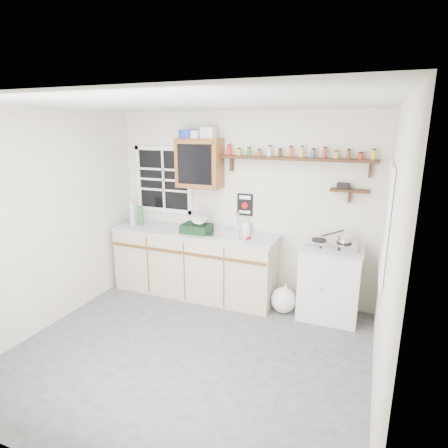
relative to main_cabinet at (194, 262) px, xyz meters
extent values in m
cube|color=#48484A|center=(0.58, -1.30, -0.47)|extent=(3.60, 3.20, 0.02)
cube|color=silver|center=(0.58, -1.30, 2.05)|extent=(3.60, 3.20, 0.02)
cube|color=beige|center=(-1.23, -1.30, 0.79)|extent=(0.02, 3.20, 2.50)
cube|color=beige|center=(2.40, -1.30, 0.79)|extent=(0.02, 3.20, 2.50)
cube|color=beige|center=(0.58, 0.31, 0.79)|extent=(3.60, 0.02, 2.50)
cube|color=beige|center=(0.58, -2.91, 0.79)|extent=(3.60, 0.02, 2.50)
cube|color=beige|center=(0.00, 0.00, -0.02)|extent=(2.27, 0.60, 0.88)
cube|color=#A2A6AA|center=(0.00, 0.00, 0.44)|extent=(2.31, 0.62, 0.04)
cube|color=brown|center=(-0.85, -0.31, 0.24)|extent=(0.53, 0.02, 0.03)
cube|color=brown|center=(-0.28, -0.31, 0.24)|extent=(0.53, 0.02, 0.03)
cube|color=brown|center=(0.28, -0.31, 0.24)|extent=(0.53, 0.02, 0.03)
cube|color=brown|center=(0.85, -0.31, 0.24)|extent=(0.53, 0.02, 0.03)
cube|color=silver|center=(1.83, 0.03, -0.02)|extent=(0.70, 0.55, 0.88)
cube|color=#A2A6AA|center=(1.83, 0.03, 0.43)|extent=(0.73, 0.57, 0.03)
cube|color=silver|center=(0.53, 0.00, 0.46)|extent=(0.52, 0.44, 0.03)
cylinder|color=silver|center=(0.58, 0.16, 0.60)|extent=(0.02, 0.02, 0.28)
cylinder|color=silver|center=(0.58, 0.10, 0.73)|extent=(0.02, 0.14, 0.02)
cube|color=brown|center=(0.03, 0.15, 1.36)|extent=(0.60, 0.30, 0.65)
cube|color=black|center=(0.03, -0.01, 1.36)|extent=(0.48, 0.02, 0.52)
cylinder|color=#1A33AB|center=(-0.14, 0.15, 1.74)|extent=(0.24, 0.24, 0.11)
cube|color=silver|center=(0.17, 0.15, 1.76)|extent=(0.18, 0.15, 0.14)
cylinder|color=silver|center=(0.00, 0.10, 1.74)|extent=(0.12, 0.12, 0.10)
cube|color=black|center=(1.31, 0.21, 1.46)|extent=(1.91, 0.18, 0.04)
cube|color=black|center=(0.45, 0.25, 1.36)|extent=(0.03, 0.10, 0.18)
cube|color=black|center=(2.17, 0.25, 1.36)|extent=(0.03, 0.10, 0.18)
cylinder|color=red|center=(0.43, 0.21, 1.54)|extent=(0.05, 0.05, 0.12)
cylinder|color=black|center=(0.43, 0.21, 1.61)|extent=(0.05, 0.05, 0.02)
cylinder|color=gold|center=(0.57, 0.21, 1.52)|extent=(0.05, 0.05, 0.08)
cylinder|color=black|center=(0.57, 0.21, 1.56)|extent=(0.04, 0.04, 0.02)
cylinder|color=#267226|center=(0.70, 0.21, 1.53)|extent=(0.04, 0.04, 0.10)
cylinder|color=black|center=(0.70, 0.21, 1.58)|extent=(0.04, 0.04, 0.02)
cylinder|color=#99591E|center=(0.84, 0.21, 1.51)|extent=(0.05, 0.05, 0.08)
cylinder|color=black|center=(0.84, 0.21, 1.56)|extent=(0.04, 0.04, 0.02)
cylinder|color=silver|center=(0.97, 0.21, 1.54)|extent=(0.05, 0.05, 0.12)
cylinder|color=black|center=(0.97, 0.21, 1.61)|extent=(0.05, 0.05, 0.02)
cylinder|color=#4C2614|center=(1.11, 0.21, 1.52)|extent=(0.05, 0.05, 0.09)
cylinder|color=black|center=(1.11, 0.21, 1.58)|extent=(0.04, 0.04, 0.02)
cylinder|color=#B24C19|center=(1.24, 0.21, 1.54)|extent=(0.05, 0.05, 0.12)
cylinder|color=black|center=(1.24, 0.21, 1.60)|extent=(0.04, 0.04, 0.02)
cylinder|color=gold|center=(1.38, 0.21, 1.54)|extent=(0.05, 0.05, 0.13)
cylinder|color=black|center=(1.38, 0.21, 1.61)|extent=(0.04, 0.04, 0.02)
cylinder|color=#334C8C|center=(1.51, 0.21, 1.53)|extent=(0.05, 0.05, 0.10)
cylinder|color=black|center=(1.51, 0.21, 1.58)|extent=(0.04, 0.04, 0.02)
cylinder|color=maroon|center=(1.65, 0.21, 1.54)|extent=(0.05, 0.05, 0.12)
cylinder|color=black|center=(1.65, 0.21, 1.60)|extent=(0.05, 0.05, 0.02)
cylinder|color=#BF8C3F|center=(1.78, 0.21, 1.52)|extent=(0.05, 0.05, 0.08)
cylinder|color=black|center=(1.78, 0.21, 1.57)|extent=(0.05, 0.05, 0.02)
cylinder|color=brown|center=(1.92, 0.21, 1.53)|extent=(0.05, 0.05, 0.10)
cylinder|color=black|center=(1.92, 0.21, 1.59)|extent=(0.04, 0.04, 0.02)
cylinder|color=red|center=(2.05, 0.21, 1.51)|extent=(0.06, 0.06, 0.07)
cylinder|color=black|center=(2.05, 0.21, 1.56)|extent=(0.05, 0.05, 0.02)
cylinder|color=gold|center=(2.19, 0.21, 1.53)|extent=(0.05, 0.05, 0.11)
cylinder|color=black|center=(2.19, 0.21, 1.59)|extent=(0.04, 0.04, 0.02)
cube|color=black|center=(1.96, 0.22, 1.11)|extent=(0.45, 0.15, 0.03)
cube|color=black|center=(1.96, 0.26, 1.03)|extent=(0.03, 0.08, 0.14)
cube|color=black|center=(1.88, 0.22, 1.16)|extent=(0.14, 0.10, 0.07)
cube|color=black|center=(0.63, 0.29, 0.82)|extent=(0.22, 0.01, 0.30)
cube|color=white|center=(0.63, 0.28, 0.92)|extent=(0.16, 0.00, 0.05)
cylinder|color=#A50C0C|center=(0.63, 0.28, 0.81)|extent=(0.09, 0.01, 0.09)
cube|color=white|center=(0.63, 0.28, 0.72)|extent=(0.16, 0.00, 0.04)
cube|color=black|center=(-0.62, 0.29, 1.09)|extent=(0.85, 0.02, 0.90)
cube|color=white|center=(-0.62, 0.29, 1.09)|extent=(0.93, 0.03, 0.98)
cube|color=black|center=(2.37, -0.75, 0.99)|extent=(0.02, 0.70, 1.00)
cube|color=white|center=(2.37, -0.75, 0.99)|extent=(0.03, 0.78, 1.08)
cylinder|color=#ADC0CA|center=(-0.96, -0.05, 0.62)|extent=(0.08, 0.08, 0.32)
cylinder|color=silver|center=(-0.96, -0.05, 0.79)|extent=(0.04, 0.04, 0.03)
cylinder|color=#267241|center=(-0.86, 0.01, 0.60)|extent=(0.09, 0.09, 0.29)
cylinder|color=silver|center=(-0.86, 0.01, 0.76)|extent=(0.05, 0.05, 0.03)
cube|color=black|center=(0.07, -0.06, 0.52)|extent=(0.39, 0.29, 0.11)
cylinder|color=silver|center=(0.12, -0.06, 0.63)|extent=(0.28, 0.30, 0.23)
imported|color=silver|center=(0.68, 0.22, 0.56)|extent=(0.10, 0.10, 0.21)
cube|color=maroon|center=(0.78, -0.06, 0.47)|extent=(0.16, 0.15, 0.02)
cube|color=silver|center=(1.82, 0.01, 0.48)|extent=(0.60, 0.36, 0.07)
cylinder|color=black|center=(1.68, 0.01, 0.53)|extent=(0.17, 0.17, 0.01)
cylinder|color=black|center=(1.96, 0.01, 0.53)|extent=(0.17, 0.17, 0.01)
cylinder|color=silver|center=(1.96, 0.01, 0.57)|extent=(0.15, 0.15, 0.09)
cylinder|color=black|center=(1.82, 0.08, 0.60)|extent=(0.27, 0.13, 0.15)
ellipsoid|color=white|center=(1.30, -0.10, -0.29)|extent=(0.37, 0.33, 0.38)
cone|color=white|center=(1.32, -0.10, -0.11)|extent=(0.10, 0.10, 0.10)
camera|label=1|loc=(2.23, -4.39, 1.86)|focal=30.00mm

